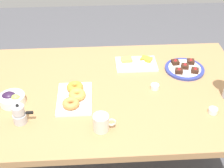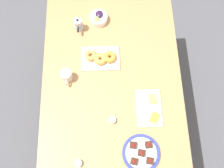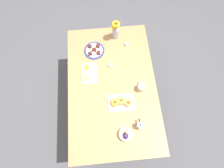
{
  "view_description": "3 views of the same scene",
  "coord_description": "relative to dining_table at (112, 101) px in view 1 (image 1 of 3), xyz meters",
  "views": [
    {
      "loc": [
        -0.09,
        -1.43,
        1.85
      ],
      "look_at": [
        0.0,
        0.0,
        0.78
      ],
      "focal_mm": 50.0,
      "sensor_mm": 36.0,
      "label": 1
    },
    {
      "loc": [
        0.58,
        -0.02,
        2.42
      ],
      "look_at": [
        0.0,
        0.0,
        0.78
      ],
      "focal_mm": 40.0,
      "sensor_mm": 36.0,
      "label": 2
    },
    {
      "loc": [
        -0.68,
        0.06,
        2.6
      ],
      "look_at": [
        0.0,
        0.0,
        0.78
      ],
      "focal_mm": 28.0,
      "sensor_mm": 36.0,
      "label": 3
    }
  ],
  "objects": [
    {
      "name": "dining_table",
      "position": [
        0.0,
        0.0,
        0.0
      ],
      "size": [
        1.6,
        1.0,
        0.74
      ],
      "color": "#A87A4C",
      "rests_on": "ground_plane"
    },
    {
      "name": "grape_bowl",
      "position": [
        -0.55,
        -0.09,
        0.12
      ],
      "size": [
        0.14,
        0.14,
        0.07
      ],
      "color": "white",
      "rests_on": "dining_table"
    },
    {
      "name": "jam_cup_honey",
      "position": [
        0.52,
        -0.23,
        0.1
      ],
      "size": [
        0.05,
        0.05,
        0.03
      ],
      "color": "white",
      "rests_on": "dining_table"
    },
    {
      "name": "jam_cup_berry",
      "position": [
        0.25,
        -0.01,
        0.1
      ],
      "size": [
        0.05,
        0.05,
        0.03
      ],
      "color": "white",
      "rests_on": "dining_table"
    },
    {
      "name": "cheese_platter",
      "position": [
        0.17,
        0.25,
        0.1
      ],
      "size": [
        0.26,
        0.17,
        0.03
      ],
      "color": "white",
      "rests_on": "dining_table"
    },
    {
      "name": "croissant_platter",
      "position": [
        -0.21,
        -0.08,
        0.11
      ],
      "size": [
        0.19,
        0.28,
        0.05
      ],
      "color": "white",
      "rests_on": "dining_table"
    },
    {
      "name": "moka_pot",
      "position": [
        -0.48,
        -0.24,
        0.13
      ],
      "size": [
        0.11,
        0.07,
        0.12
      ],
      "color": "#B7B7BC",
      "rests_on": "dining_table"
    },
    {
      "name": "dessert_plate",
      "position": [
        0.47,
        0.17,
        0.1
      ],
      "size": [
        0.25,
        0.25,
        0.05
      ],
      "color": "navy",
      "rests_on": "dining_table"
    },
    {
      "name": "coffee_mug",
      "position": [
        -0.07,
        -0.32,
        0.13
      ],
      "size": [
        0.11,
        0.08,
        0.09
      ],
      "color": "beige",
      "rests_on": "dining_table"
    }
  ]
}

